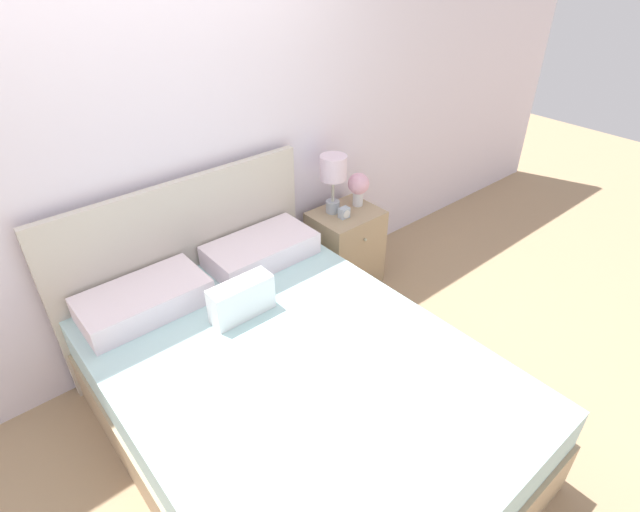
# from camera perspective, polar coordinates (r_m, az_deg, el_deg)

# --- Properties ---
(ground_plane) EXTENTS (12.00, 12.00, 0.00)m
(ground_plane) POSITION_cam_1_polar(r_m,az_deg,el_deg) (3.52, -13.60, -8.36)
(ground_plane) COLOR tan
(wall_back) EXTENTS (8.00, 0.06, 2.60)m
(wall_back) POSITION_cam_1_polar(r_m,az_deg,el_deg) (2.90, -17.70, 11.94)
(wall_back) COLOR white
(wall_back) RESTS_ON ground_plane
(bed) EXTENTS (1.62, 2.16, 1.12)m
(bed) POSITION_cam_1_polar(r_m,az_deg,el_deg) (2.67, -3.72, -14.83)
(bed) COLOR tan
(bed) RESTS_ON ground_plane
(nightstand) EXTENTS (0.48, 0.41, 0.60)m
(nightstand) POSITION_cam_1_polar(r_m,az_deg,el_deg) (3.70, 2.87, 0.90)
(nightstand) COLOR tan
(nightstand) RESTS_ON ground_plane
(table_lamp) EXTENTS (0.18, 0.18, 0.42)m
(table_lamp) POSITION_cam_1_polar(r_m,az_deg,el_deg) (3.42, 1.52, 9.49)
(table_lamp) COLOR #A8B2BC
(table_lamp) RESTS_ON nightstand
(flower_vase) EXTENTS (0.15, 0.15, 0.25)m
(flower_vase) POSITION_cam_1_polar(r_m,az_deg,el_deg) (3.59, 4.45, 8.00)
(flower_vase) COLOR white
(flower_vase) RESTS_ON nightstand
(alarm_clock) EXTENTS (0.07, 0.06, 0.07)m
(alarm_clock) POSITION_cam_1_polar(r_m,az_deg,el_deg) (3.47, 2.78, 4.96)
(alarm_clock) COLOR silver
(alarm_clock) RESTS_ON nightstand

